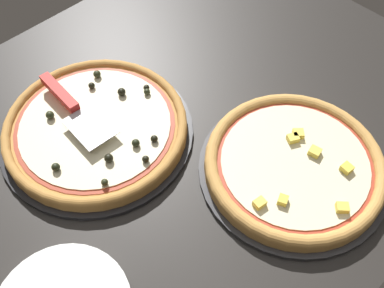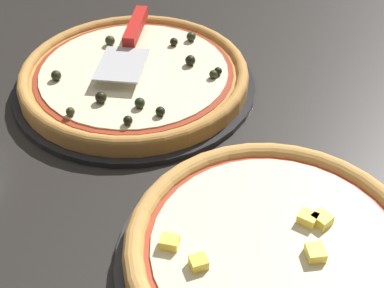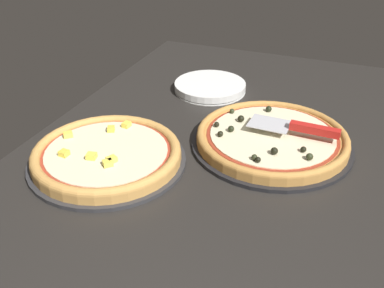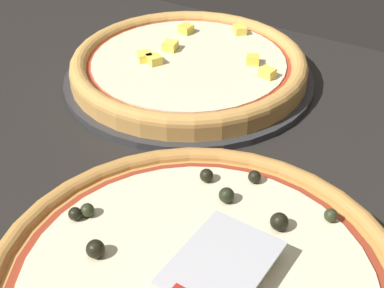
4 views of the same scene
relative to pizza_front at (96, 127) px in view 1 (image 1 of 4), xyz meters
The scene contains 6 objects.
ground_plane 12.34cm from the pizza_front, 114.73° to the left, with size 150.82×102.70×3.60cm, color black.
pizza_pan_front 2.18cm from the pizza_front, 48.61° to the right, with size 42.08×42.08×1.00cm, color black.
pizza_front is the anchor object (origin of this frame).
pizza_pan_back 42.73cm from the pizza_front, 122.55° to the left, with size 38.94×38.94×1.00cm, color #2D2D30.
pizza_back 42.68cm from the pizza_front, 122.54° to the left, with size 36.60×36.60×3.87cm.
serving_spatula 8.19cm from the pizza_front, 79.73° to the right, with size 8.16×23.39×2.00cm.
Camera 1 is at (31.63, 46.72, 78.78)cm, focal length 42.00 mm.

